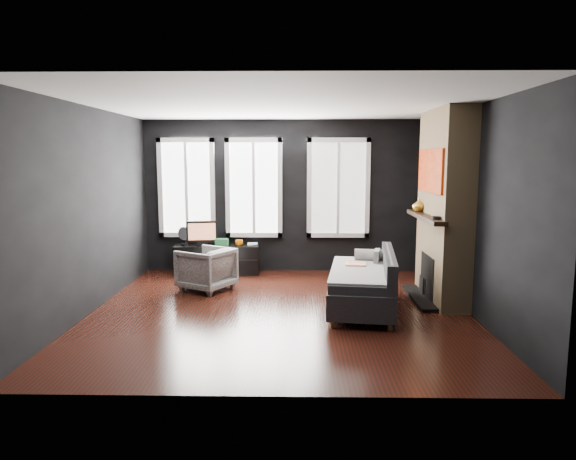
{
  "coord_description": "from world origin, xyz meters",
  "views": [
    {
      "loc": [
        0.23,
        -6.65,
        2.02
      ],
      "look_at": [
        0.1,
        0.3,
        1.05
      ],
      "focal_mm": 32.0,
      "sensor_mm": 36.0,
      "label": 1
    }
  ],
  "objects_px": {
    "armchair": "(206,267)",
    "media_console": "(217,259)",
    "book": "(247,238)",
    "sofa": "(362,280)",
    "monitor": "(202,231)",
    "mantel_vase": "(419,205)",
    "mug": "(239,242)"
  },
  "relations": [
    {
      "from": "mantel_vase",
      "to": "monitor",
      "type": "bearing_deg",
      "value": 161.57
    },
    {
      "from": "book",
      "to": "monitor",
      "type": "bearing_deg",
      "value": -173.34
    },
    {
      "from": "monitor",
      "to": "mug",
      "type": "bearing_deg",
      "value": -12.75
    },
    {
      "from": "armchair",
      "to": "sofa",
      "type": "bearing_deg",
      "value": 96.86
    },
    {
      "from": "armchair",
      "to": "book",
      "type": "distance_m",
      "value": 1.36
    },
    {
      "from": "sofa",
      "to": "book",
      "type": "bearing_deg",
      "value": 135.87
    },
    {
      "from": "media_console",
      "to": "mug",
      "type": "relative_size",
      "value": 10.87
    },
    {
      "from": "sofa",
      "to": "mug",
      "type": "distance_m",
      "value": 2.81
    },
    {
      "from": "sofa",
      "to": "mug",
      "type": "xyz_separation_m",
      "value": [
        -1.89,
        2.07,
        0.18
      ]
    },
    {
      "from": "armchair",
      "to": "monitor",
      "type": "relative_size",
      "value": 1.32
    },
    {
      "from": "armchair",
      "to": "media_console",
      "type": "bearing_deg",
      "value": -149.4
    },
    {
      "from": "mug",
      "to": "media_console",
      "type": "bearing_deg",
      "value": 170.02
    },
    {
      "from": "mug",
      "to": "book",
      "type": "xyz_separation_m",
      "value": [
        0.13,
        0.14,
        0.05
      ]
    },
    {
      "from": "armchair",
      "to": "mug",
      "type": "distance_m",
      "value": 1.17
    },
    {
      "from": "media_console",
      "to": "monitor",
      "type": "relative_size",
      "value": 2.7
    },
    {
      "from": "mug",
      "to": "mantel_vase",
      "type": "distance_m",
      "value": 3.14
    },
    {
      "from": "book",
      "to": "mantel_vase",
      "type": "xyz_separation_m",
      "value": [
        2.71,
        -1.26,
        0.7
      ]
    },
    {
      "from": "book",
      "to": "sofa",
      "type": "bearing_deg",
      "value": -51.44
    },
    {
      "from": "mug",
      "to": "mantel_vase",
      "type": "relative_size",
      "value": 0.67
    },
    {
      "from": "sofa",
      "to": "book",
      "type": "height_order",
      "value": "sofa"
    },
    {
      "from": "media_console",
      "to": "mantel_vase",
      "type": "bearing_deg",
      "value": -21.98
    },
    {
      "from": "sofa",
      "to": "media_console",
      "type": "distance_m",
      "value": 3.14
    },
    {
      "from": "armchair",
      "to": "media_console",
      "type": "distance_m",
      "value": 1.16
    },
    {
      "from": "media_console",
      "to": "mug",
      "type": "xyz_separation_m",
      "value": [
        0.4,
        -0.07,
        0.32
      ]
    },
    {
      "from": "armchair",
      "to": "media_console",
      "type": "xyz_separation_m",
      "value": [
        -0.01,
        1.16,
        -0.11
      ]
    },
    {
      "from": "armchair",
      "to": "mantel_vase",
      "type": "bearing_deg",
      "value": 119.54
    },
    {
      "from": "armchair",
      "to": "book",
      "type": "relative_size",
      "value": 3.01
    },
    {
      "from": "monitor",
      "to": "armchair",
      "type": "bearing_deg",
      "value": -85.5
    },
    {
      "from": "book",
      "to": "mantel_vase",
      "type": "bearing_deg",
      "value": -24.91
    },
    {
      "from": "armchair",
      "to": "book",
      "type": "xyz_separation_m",
      "value": [
        0.52,
        1.23,
        0.27
      ]
    },
    {
      "from": "armchair",
      "to": "monitor",
      "type": "height_order",
      "value": "monitor"
    },
    {
      "from": "mantel_vase",
      "to": "book",
      "type": "bearing_deg",
      "value": 155.09
    }
  ]
}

